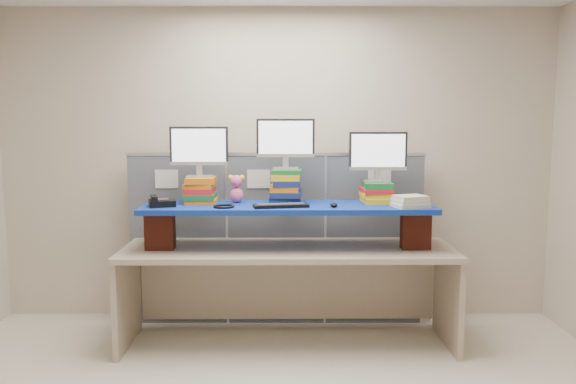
{
  "coord_description": "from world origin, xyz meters",
  "views": [
    {
      "loc": [
        0.1,
        -3.09,
        1.79
      ],
      "look_at": [
        0.1,
        1.28,
        1.25
      ],
      "focal_mm": 35.0,
      "sensor_mm": 36.0,
      "label": 1
    }
  ],
  "objects_px": {
    "monitor_center": "(286,141)",
    "desk": "(288,267)",
    "keyboard": "(281,205)",
    "monitor_left": "(199,149)",
    "blue_board": "(288,207)",
    "desk_phone": "(161,202)",
    "monitor_right": "(378,154)"
  },
  "relations": [
    {
      "from": "desk",
      "to": "monitor_center",
      "type": "relative_size",
      "value": 5.68
    },
    {
      "from": "monitor_left",
      "to": "keyboard",
      "type": "xyz_separation_m",
      "value": [
        0.66,
        -0.25,
        -0.42
      ]
    },
    {
      "from": "keyboard",
      "to": "desk_phone",
      "type": "bearing_deg",
      "value": 166.16
    },
    {
      "from": "desk",
      "to": "desk_phone",
      "type": "bearing_deg",
      "value": -175.48
    },
    {
      "from": "monitor_right",
      "to": "monitor_center",
      "type": "bearing_deg",
      "value": -180.0
    },
    {
      "from": "monitor_center",
      "to": "keyboard",
      "type": "distance_m",
      "value": 0.55
    },
    {
      "from": "desk_phone",
      "to": "monitor_center",
      "type": "bearing_deg",
      "value": -5.25
    },
    {
      "from": "keyboard",
      "to": "desk_phone",
      "type": "distance_m",
      "value": 0.93
    },
    {
      "from": "monitor_center",
      "to": "monitor_right",
      "type": "bearing_deg",
      "value": 0.0
    },
    {
      "from": "blue_board",
      "to": "keyboard",
      "type": "height_order",
      "value": "keyboard"
    },
    {
      "from": "keyboard",
      "to": "monitor_left",
      "type": "bearing_deg",
      "value": 148.53
    },
    {
      "from": "desk",
      "to": "keyboard",
      "type": "bearing_deg",
      "value": -112.51
    },
    {
      "from": "desk",
      "to": "monitor_center",
      "type": "height_order",
      "value": "monitor_center"
    },
    {
      "from": "monitor_left",
      "to": "monitor_right",
      "type": "distance_m",
      "value": 1.43
    },
    {
      "from": "monitor_left",
      "to": "monitor_center",
      "type": "relative_size",
      "value": 1.0
    },
    {
      "from": "blue_board",
      "to": "monitor_left",
      "type": "distance_m",
      "value": 0.85
    },
    {
      "from": "monitor_right",
      "to": "desk",
      "type": "bearing_deg",
      "value": -170.69
    },
    {
      "from": "blue_board",
      "to": "keyboard",
      "type": "xyz_separation_m",
      "value": [
        -0.05,
        -0.13,
        0.03
      ]
    },
    {
      "from": "blue_board",
      "to": "monitor_left",
      "type": "height_order",
      "value": "monitor_left"
    },
    {
      "from": "monitor_center",
      "to": "desk_phone",
      "type": "bearing_deg",
      "value": -168.49
    },
    {
      "from": "keyboard",
      "to": "desk",
      "type": "bearing_deg",
      "value": 57.1
    },
    {
      "from": "monitor_center",
      "to": "keyboard",
      "type": "relative_size",
      "value": 1.06
    },
    {
      "from": "monitor_center",
      "to": "desk",
      "type": "bearing_deg",
      "value": -81.05
    },
    {
      "from": "desk",
      "to": "desk_phone",
      "type": "relative_size",
      "value": 11.0
    },
    {
      "from": "desk",
      "to": "monitor_left",
      "type": "distance_m",
      "value": 1.19
    },
    {
      "from": "desk",
      "to": "monitor_right",
      "type": "relative_size",
      "value": 5.68
    },
    {
      "from": "monitor_left",
      "to": "desk_phone",
      "type": "relative_size",
      "value": 1.94
    },
    {
      "from": "monitor_right",
      "to": "monitor_left",
      "type": "bearing_deg",
      "value": -180.0
    },
    {
      "from": "blue_board",
      "to": "monitor_left",
      "type": "relative_size",
      "value": 4.91
    },
    {
      "from": "monitor_right",
      "to": "keyboard",
      "type": "bearing_deg",
      "value": -162.04
    },
    {
      "from": "monitor_left",
      "to": "blue_board",
      "type": "bearing_deg",
      "value": -9.48
    },
    {
      "from": "desk",
      "to": "blue_board",
      "type": "height_order",
      "value": "blue_board"
    }
  ]
}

